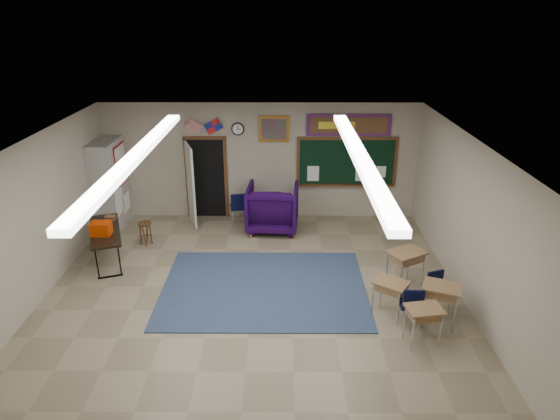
{
  "coord_description": "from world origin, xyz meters",
  "views": [
    {
      "loc": [
        0.56,
        -7.76,
        5.16
      ],
      "look_at": [
        0.51,
        1.5,
        1.38
      ],
      "focal_mm": 32.0,
      "sensor_mm": 36.0,
      "label": 1
    }
  ],
  "objects_px": {
    "wingback_armchair": "(273,208)",
    "folding_table": "(107,244)",
    "student_desk_front_right": "(405,268)",
    "student_desk_front_left": "(390,297)",
    "wooden_stool": "(146,233)"
  },
  "relations": [
    {
      "from": "wingback_armchair",
      "to": "folding_table",
      "type": "relative_size",
      "value": 0.67
    },
    {
      "from": "student_desk_front_left",
      "to": "folding_table",
      "type": "distance_m",
      "value": 6.08
    },
    {
      "from": "wingback_armchair",
      "to": "student_desk_front_left",
      "type": "bearing_deg",
      "value": 123.57
    },
    {
      "from": "wingback_armchair",
      "to": "student_desk_front_left",
      "type": "distance_m",
      "value": 4.35
    },
    {
      "from": "folding_table",
      "to": "wingback_armchair",
      "type": "bearing_deg",
      "value": 5.91
    },
    {
      "from": "student_desk_front_left",
      "to": "wooden_stool",
      "type": "relative_size",
      "value": 1.32
    },
    {
      "from": "wingback_armchair",
      "to": "folding_table",
      "type": "height_order",
      "value": "wingback_armchair"
    },
    {
      "from": "student_desk_front_left",
      "to": "student_desk_front_right",
      "type": "bearing_deg",
      "value": 98.06
    },
    {
      "from": "wingback_armchair",
      "to": "student_desk_front_right",
      "type": "height_order",
      "value": "wingback_armchair"
    },
    {
      "from": "student_desk_front_left",
      "to": "folding_table",
      "type": "bearing_deg",
      "value": -165.01
    },
    {
      "from": "student_desk_front_right",
      "to": "student_desk_front_left",
      "type": "bearing_deg",
      "value": -146.54
    },
    {
      "from": "wooden_stool",
      "to": "student_desk_front_left",
      "type": "bearing_deg",
      "value": -29.57
    },
    {
      "from": "student_desk_front_left",
      "to": "folding_table",
      "type": "relative_size",
      "value": 0.39
    },
    {
      "from": "wingback_armchair",
      "to": "student_desk_front_left",
      "type": "xyz_separation_m",
      "value": [
        2.16,
        -3.78,
        -0.18
      ]
    },
    {
      "from": "wingback_armchair",
      "to": "wooden_stool",
      "type": "distance_m",
      "value": 3.08
    }
  ]
}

